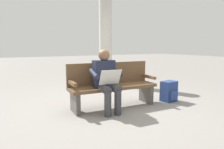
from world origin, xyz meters
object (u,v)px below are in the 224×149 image
Objects in this scene: person_seated at (106,79)px; support_pillar at (105,38)px; bench_near at (112,84)px; backpack at (169,91)px.

support_pillar reaches higher than person_seated.
backpack is (-1.30, 0.29, -0.23)m from bench_near.
support_pillar is at bearing -85.32° from backpack.
backpack is at bearing 170.19° from bench_near.
backpack is 2.99m from support_pillar.
person_seated is 1.61m from backpack.
bench_near reaches higher than backpack.
person_seated is at bearing -2.73° from backpack.
support_pillar is at bearing -111.45° from bench_near.
backpack is 0.15× the size of support_pillar.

